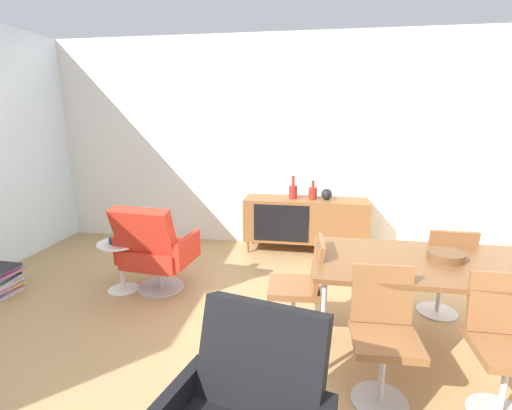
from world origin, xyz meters
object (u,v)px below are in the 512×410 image
Objects in this scene: lounge_chair_red at (155,248)px; fruit_bowl at (119,239)px; wooden_bowl_on_table at (446,256)px; dining_chair_front_right at (506,342)px; vase_ceramic_small at (313,193)px; dining_chair_near_window at (301,285)px; vase_cobalt at (293,191)px; vase_sculptural_dark at (327,194)px; dining_table at (423,266)px; side_table_round at (121,260)px; dining_chair_back_right at (445,268)px; sideboard at (305,220)px; dining_chair_front_left at (383,331)px.

lounge_chair_red reaches higher than fruit_bowl.
fruit_bowl is (-2.93, 0.53, -0.21)m from wooden_bowl_on_table.
vase_ceramic_small is at bearing 114.85° from dining_chair_front_right.
vase_cobalt is at bearing 95.96° from dining_chair_near_window.
fruit_bowl is (-1.92, -1.44, -0.24)m from vase_ceramic_small.
dining_table is at bearing -71.73° from vase_sculptural_dark.
vase_sculptural_dark reaches higher than side_table_round.
dining_chair_near_window is at bearing -84.04° from vase_cobalt.
dining_chair_front_right is at bearing -73.18° from wooden_bowl_on_table.
dining_chair_back_right is 1.36m from dining_chair_near_window.
vase_sculptural_dark is 0.55× the size of wooden_bowl_on_table.
vase_cobalt reaches higher than vase_ceramic_small.
dining_chair_near_window is (-0.04, -2.02, -0.33)m from vase_ceramic_small.
dining_chair_near_window is 1.65× the size of side_table_round.
vase_ceramic_small is at bearing 36.81° from fruit_bowl.
fruit_bowl is at bearing -143.19° from vase_ceramic_small.
dining_chair_front_right is at bearing -63.57° from sideboard.
dining_chair_front_right is (0.35, -0.56, -0.23)m from dining_table.
side_table_round is (-2.93, 0.54, -0.45)m from wooden_bowl_on_table.
side_table_round is at bearing 179.59° from dining_chair_back_right.
vase_cobalt is at bearing 118.56° from dining_table.
lounge_chair_red is (-1.47, -1.41, 0.03)m from sideboard.
dining_chair_back_right is at bearing -0.41° from side_table_round.
lounge_chair_red is at bearing 165.84° from dining_table.
vase_ceramic_small is at bearing 100.80° from dining_chair_front_left.
dining_table is 0.92m from dining_chair_near_window.
sideboard is 2.01m from dining_chair_near_window.
vase_cobalt is at bearing 179.36° from sideboard.
lounge_chair_red reaches higher than vase_sculptural_dark.
sideboard is 6.15× the size of wooden_bowl_on_table.
dining_table is 1.87× the size of dining_chair_near_window.
dining_chair_back_right is 3.12m from fruit_bowl.
wooden_bowl_on_table is at bearing -57.32° from vase_cobalt.
lounge_chair_red reaches higher than sideboard.
lounge_chair_red is (-1.51, 0.60, -0.00)m from dining_chair_near_window.
vase_cobalt reaches higher than vase_sculptural_dark.
dining_table is 0.70m from dining_chair_front_left.
wooden_bowl_on_table is 0.30× the size of dining_chair_back_right.
fruit_bowl reaches higher than side_table_round.
lounge_chair_red is (-2.40, 0.60, -0.23)m from dining_table.
sideboard is 3.08× the size of side_table_round.
lounge_chair_red is (-1.55, -1.41, -0.34)m from vase_ceramic_small.
dining_table is at bearing -61.44° from vase_cobalt.
vase_ceramic_small is at bearing 36.80° from side_table_round.
dining_chair_back_right is 1.00× the size of dining_chair_near_window.
dining_chair_near_window is at bearing -17.08° from side_table_round.
vase_ceramic_small reaches higher than lounge_chair_red.
vase_sculptural_dark is 2.56m from fruit_bowl.
vase_sculptural_dark reaches higher than sideboard.
dining_table is at bearing -0.27° from dining_chair_near_window.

